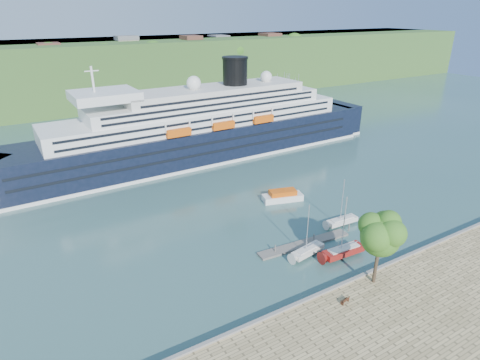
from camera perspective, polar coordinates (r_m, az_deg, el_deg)
ground at (r=60.97m, az=16.60°, el=-13.68°), size 400.00×400.00×0.00m
far_hillside at (r=182.03m, az=-18.96°, el=14.44°), size 400.00×50.00×24.00m
quay_coping at (r=60.21m, az=16.87°, el=-12.89°), size 220.00×0.50×0.30m
cruise_ship at (r=101.16m, az=-6.42°, el=9.72°), size 110.97×18.23×24.85m
park_bench at (r=54.90m, az=14.69°, el=-16.18°), size 1.48×0.84×0.89m
promenade_tree at (r=56.69m, az=19.16°, el=-8.82°), size 6.98×6.98×11.56m
floating_pontoon at (r=67.27m, az=9.12°, el=-8.94°), size 16.84×3.24×0.37m
sailboat_white_near at (r=62.60m, az=9.83°, el=-7.24°), size 6.84×2.91×8.56m
sailboat_red at (r=63.10m, az=14.84°, el=-6.72°), size 7.82×2.54×9.97m
sailboat_white_far at (r=72.48m, az=14.57°, el=-3.28°), size 6.69×2.17×8.53m
tender_launch at (r=81.04m, az=6.08°, el=-2.19°), size 8.62×4.94×2.26m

